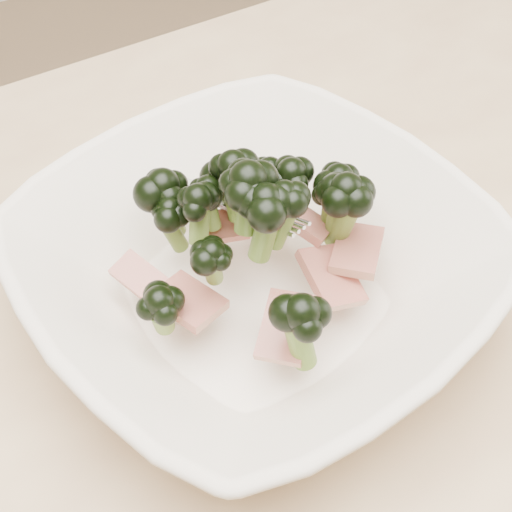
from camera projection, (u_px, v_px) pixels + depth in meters
name	position (u px, v px, depth m)	size (l,w,h in m)	color
dining_table	(155.00, 482.00, 0.53)	(1.20, 0.80, 0.75)	tan
broccoli_dish	(256.00, 261.00, 0.49)	(0.35, 0.35, 0.13)	silver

